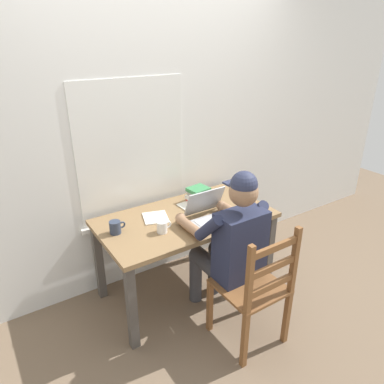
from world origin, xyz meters
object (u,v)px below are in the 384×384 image
coffee_mug_white (162,227)px  desk (186,227)px  coffee_mug_dark (115,227)px  book_stack_main (198,194)px  computer_mouse (239,211)px  wooden_chair (255,289)px  seated_person (230,242)px  laptop (212,214)px

coffee_mug_white → desk: bearing=23.1°
coffee_mug_dark → desk: bearing=-6.1°
desk → book_stack_main: size_ratio=7.11×
coffee_mug_dark → computer_mouse: bearing=-14.7°
wooden_chair → coffee_mug_dark: wooden_chair is taller
coffee_mug_white → book_stack_main: (0.50, 0.29, 0.02)m
wooden_chair → book_stack_main: wooden_chair is taller
wooden_chair → coffee_mug_white: wooden_chair is taller
seated_person → coffee_mug_white: bearing=137.5°
coffee_mug_white → coffee_mug_dark: (-0.29, 0.17, 0.00)m
desk → coffee_mug_white: 0.32m
laptop → book_stack_main: bearing=73.9°
computer_mouse → book_stack_main: book_stack_main is taller
seated_person → computer_mouse: seated_person is taller
desk → book_stack_main: bearing=36.9°
wooden_chair → book_stack_main: size_ratio=4.89×
book_stack_main → coffee_mug_white: bearing=-150.0°
wooden_chair → computer_mouse: (0.29, 0.53, 0.27)m
coffee_mug_dark → coffee_mug_white: bearing=-31.0°
computer_mouse → coffee_mug_dark: (-0.94, 0.25, 0.03)m
coffee_mug_white → coffee_mug_dark: 0.33m
wooden_chair → computer_mouse: wooden_chair is taller
seated_person → coffee_mug_dark: (-0.64, 0.50, 0.08)m
laptop → computer_mouse: size_ratio=3.30×
wooden_chair → laptop: bearing=85.5°
wooden_chair → coffee_mug_dark: 1.05m
wooden_chair → book_stack_main: bearing=81.1°
coffee_mug_dark → seated_person: bearing=-37.8°
laptop → computer_mouse: 0.25m
desk → coffee_mug_white: coffee_mug_white is taller
seated_person → book_stack_main: (0.14, 0.62, 0.10)m
laptop → coffee_mug_white: laptop is taller
desk → seated_person: size_ratio=1.09×
seated_person → book_stack_main: bearing=77.2°
desk → coffee_mug_white: (-0.27, -0.11, 0.14)m
seated_person → coffee_mug_dark: 0.82m
desk → computer_mouse: 0.44m
laptop → wooden_chair: bearing=-94.5°
desk → coffee_mug_dark: coffee_mug_dark is taller
seated_person → wooden_chair: 0.36m
desk → seated_person: (0.09, -0.44, 0.06)m
wooden_chair → computer_mouse: size_ratio=9.28×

